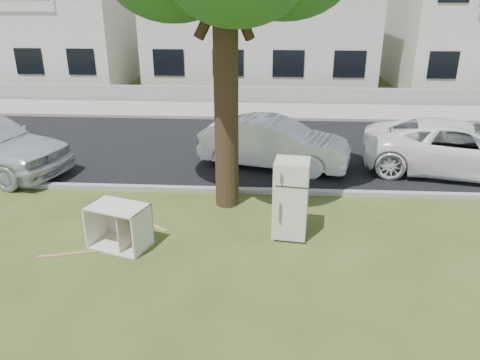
# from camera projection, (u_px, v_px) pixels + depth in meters

# --- Properties ---
(ground) EXTENTS (120.00, 120.00, 0.00)m
(ground) POSITION_uv_depth(u_px,v_px,m) (239.00, 242.00, 9.45)
(ground) COLOR #384A1A
(road) EXTENTS (120.00, 7.00, 0.01)m
(road) POSITION_uv_depth(u_px,v_px,m) (251.00, 148.00, 14.99)
(road) COLOR black
(road) RESTS_ON ground
(kerb_near) EXTENTS (120.00, 0.18, 0.12)m
(kerb_near) POSITION_uv_depth(u_px,v_px,m) (245.00, 193.00, 11.71)
(kerb_near) COLOR gray
(kerb_near) RESTS_ON ground
(kerb_far) EXTENTS (120.00, 0.18, 0.12)m
(kerb_far) POSITION_uv_depth(u_px,v_px,m) (255.00, 120.00, 18.27)
(kerb_far) COLOR gray
(kerb_far) RESTS_ON ground
(sidewalk) EXTENTS (120.00, 2.80, 0.01)m
(sidewalk) POSITION_uv_depth(u_px,v_px,m) (256.00, 111.00, 19.61)
(sidewalk) COLOR gray
(sidewalk) RESTS_ON ground
(low_wall) EXTENTS (120.00, 0.15, 0.70)m
(low_wall) POSITION_uv_depth(u_px,v_px,m) (257.00, 95.00, 20.95)
(low_wall) COLOR gray
(low_wall) RESTS_ON ground
(townhouse_left) EXTENTS (10.20, 8.16, 7.04)m
(townhouse_left) POSITION_uv_depth(u_px,v_px,m) (36.00, 14.00, 24.97)
(townhouse_left) COLOR silver
(townhouse_left) RESTS_ON ground
(townhouse_center) EXTENTS (11.22, 8.16, 7.44)m
(townhouse_center) POSITION_uv_depth(u_px,v_px,m) (261.00, 10.00, 24.20)
(townhouse_center) COLOR beige
(townhouse_center) RESTS_ON ground
(fridge) EXTENTS (0.75, 0.71, 1.64)m
(fridge) POSITION_uv_depth(u_px,v_px,m) (291.00, 199.00, 9.39)
(fridge) COLOR beige
(fridge) RESTS_ON ground
(cabinet) EXTENTS (1.29, 1.02, 0.88)m
(cabinet) POSITION_uv_depth(u_px,v_px,m) (119.00, 226.00, 9.12)
(cabinet) COLOR white
(cabinet) RESTS_ON ground
(plank_a) EXTENTS (1.13, 0.41, 0.02)m
(plank_a) POSITION_uv_depth(u_px,v_px,m) (68.00, 254.00, 8.98)
(plank_a) COLOR #976E49
(plank_a) RESTS_ON ground
(plank_b) EXTENTS (0.69, 0.55, 0.02)m
(plank_b) POSITION_uv_depth(u_px,v_px,m) (154.00, 225.00, 10.07)
(plank_b) COLOR tan
(plank_b) RESTS_ON ground
(plank_c) EXTENTS (0.20, 0.76, 0.02)m
(plank_c) POSITION_uv_depth(u_px,v_px,m) (127.00, 219.00, 10.37)
(plank_c) COLOR tan
(plank_c) RESTS_ON ground
(car_center) EXTENTS (4.41, 2.43, 1.38)m
(car_center) POSITION_uv_depth(u_px,v_px,m) (274.00, 143.00, 13.24)
(car_center) COLOR white
(car_center) RESTS_ON ground
(car_right) EXTENTS (5.50, 3.39, 1.42)m
(car_right) POSITION_uv_depth(u_px,v_px,m) (459.00, 148.00, 12.75)
(car_right) COLOR white
(car_right) RESTS_ON ground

